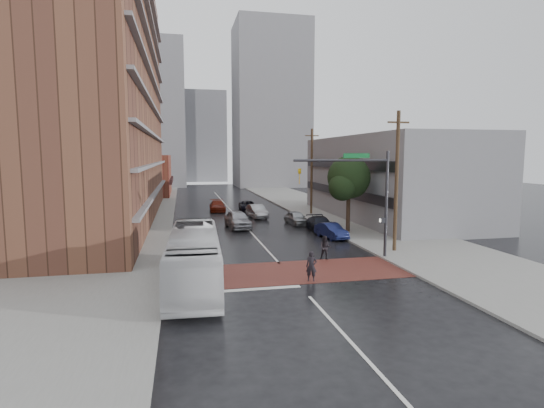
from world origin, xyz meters
TOP-DOWN VIEW (x-y plane):
  - ground at (0.00, 0.00)m, footprint 160.00×160.00m
  - crosswalk at (0.00, 0.50)m, footprint 14.00×5.00m
  - sidewalk_west at (-11.50, 25.00)m, footprint 9.00×90.00m
  - sidewalk_east at (11.50, 25.00)m, footprint 9.00×90.00m
  - apartment_block at (-14.00, 24.00)m, footprint 10.00×44.00m
  - storefront_west at (-12.00, 54.00)m, footprint 8.00×16.00m
  - building_east at (16.50, 20.00)m, footprint 11.00×26.00m
  - distant_tower_west at (-14.00, 78.00)m, footprint 18.00×16.00m
  - distant_tower_east at (14.00, 72.00)m, footprint 16.00×14.00m
  - distant_tower_center at (0.00, 95.00)m, footprint 12.00×10.00m
  - street_tree at (8.52, 12.03)m, footprint 4.20×4.10m
  - signal_mast at (5.85, 2.50)m, footprint 6.50×0.30m
  - utility_pole_near at (8.80, 4.00)m, footprint 1.60×0.26m
  - utility_pole_far at (8.80, 24.00)m, footprint 1.60×0.26m
  - transit_bus at (-5.47, -1.00)m, footprint 3.02×11.05m
  - pedestrian_a at (0.88, -1.50)m, footprint 0.71×0.59m
  - pedestrian_b at (3.23, 3.00)m, footprint 0.96×0.88m
  - car_travel_a at (-0.86, 16.62)m, footprint 2.42×5.06m
  - car_travel_b at (2.13, 22.90)m, footprint 1.98×4.58m
  - car_travel_c at (-1.73, 29.48)m, footprint 2.04×4.71m
  - suv_travel at (2.13, 29.56)m, footprint 2.07×4.34m
  - car_parked_near at (6.21, 10.00)m, footprint 1.96×3.98m
  - car_parked_mid at (6.30, 13.12)m, footprint 2.12×4.71m
  - car_parked_far at (5.20, 17.50)m, footprint 1.97×4.07m

SIDE VIEW (x-z plane):
  - ground at x=0.00m, z-range 0.00..0.00m
  - crosswalk at x=0.00m, z-range 0.00..0.02m
  - sidewalk_west at x=-11.50m, z-range 0.00..0.15m
  - sidewalk_east at x=11.50m, z-range 0.00..0.15m
  - suv_travel at x=2.13m, z-range 0.00..1.20m
  - car_parked_near at x=6.21m, z-range 0.00..1.25m
  - car_parked_far at x=5.20m, z-range 0.00..1.34m
  - car_parked_mid at x=6.30m, z-range 0.00..1.34m
  - car_travel_c at x=-1.73m, z-range 0.00..1.35m
  - car_travel_b at x=2.13m, z-range 0.00..1.47m
  - pedestrian_b at x=3.23m, z-range 0.00..1.61m
  - pedestrian_a at x=0.88m, z-range 0.00..1.66m
  - car_travel_a at x=-0.86m, z-range 0.00..1.67m
  - transit_bus at x=-5.47m, z-range 0.00..3.05m
  - storefront_west at x=-12.00m, z-range 0.00..7.00m
  - building_east at x=16.50m, z-range 0.00..9.00m
  - signal_mast at x=5.85m, z-range 1.13..8.33m
  - street_tree at x=8.52m, z-range 1.28..8.18m
  - utility_pole_near at x=8.80m, z-range 0.14..10.14m
  - utility_pole_far at x=8.80m, z-range 0.14..10.14m
  - distant_tower_center at x=0.00m, z-range 0.00..24.00m
  - apartment_block at x=-14.00m, z-range 0.00..28.00m
  - distant_tower_west at x=-14.00m, z-range 0.00..32.00m
  - distant_tower_east at x=14.00m, z-range 0.00..36.00m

